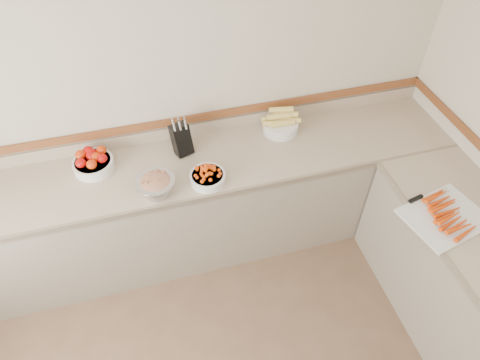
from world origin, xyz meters
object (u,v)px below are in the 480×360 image
object	(u,v)px
cherry_tomato_bowl	(208,176)
rhubarb_bowl	(156,185)
knife_block	(181,139)
tomato_bowl	(93,162)
corn_bowl	(281,124)
cutting_board	(445,215)

from	to	relation	value
cherry_tomato_bowl	rhubarb_bowl	world-z (taller)	rhubarb_bowl
knife_block	tomato_bowl	size ratio (longest dim) A/B	1.06
corn_bowl	rhubarb_bowl	xyz separation A→B (m)	(-0.98, -0.39, 0.01)
cherry_tomato_bowl	cutting_board	bearing A→B (deg)	-27.25
knife_block	cherry_tomato_bowl	distance (m)	0.36
knife_block	rhubarb_bowl	bearing A→B (deg)	-122.99
cherry_tomato_bowl	cutting_board	distance (m)	1.51
knife_block	cutting_board	distance (m)	1.78
tomato_bowl	corn_bowl	size ratio (longest dim) A/B	0.94
cherry_tomato_bowl	cutting_board	world-z (taller)	cherry_tomato_bowl
corn_bowl	cutting_board	distance (m)	1.28
knife_block	cherry_tomato_bowl	world-z (taller)	knife_block
rhubarb_bowl	cutting_board	xyz separation A→B (m)	(1.68, -0.67, -0.06)
cherry_tomato_bowl	corn_bowl	bearing A→B (deg)	30.18
tomato_bowl	cherry_tomato_bowl	world-z (taller)	tomato_bowl
corn_bowl	rhubarb_bowl	bearing A→B (deg)	-158.21
knife_block	rhubarb_bowl	xyz separation A→B (m)	(-0.23, -0.36, -0.04)
tomato_bowl	corn_bowl	bearing A→B (deg)	1.89
tomato_bowl	knife_block	bearing A→B (deg)	0.76
cherry_tomato_bowl	corn_bowl	xyz separation A→B (m)	(0.64, 0.37, 0.02)
knife_block	corn_bowl	distance (m)	0.75
corn_bowl	cutting_board	size ratio (longest dim) A/B	0.53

